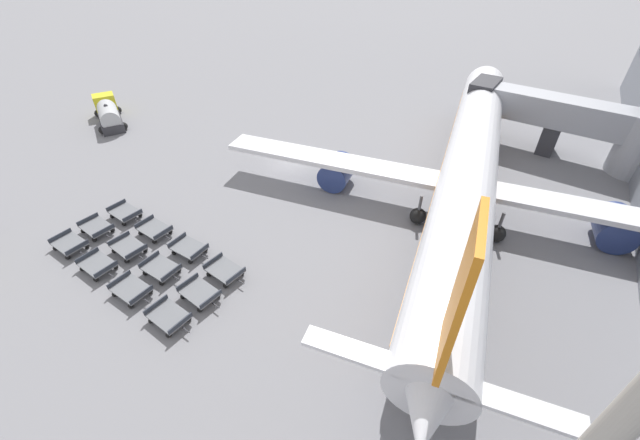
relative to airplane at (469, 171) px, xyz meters
name	(u,v)px	position (x,y,z in m)	size (l,w,h in m)	color
ground_plane	(290,164)	(-16.96, -1.18, -3.54)	(500.00, 500.00, 0.00)	gray
jet_bridge	(580,123)	(7.46, 14.43, 0.20)	(18.81, 5.67, 6.15)	#A8AAB2
airplane	(469,171)	(0.00, 0.00, 0.00)	(42.79, 46.68, 12.68)	white
fuel_tanker_primary	(109,115)	(-40.99, -3.84, -2.33)	(7.81, 6.06, 2.86)	yellow
baggage_dolly_row_near_col_a	(70,244)	(-24.31, -20.25, -3.06)	(3.27, 1.99, 0.92)	slate
baggage_dolly_row_near_col_b	(98,265)	(-20.51, -20.63, -3.06)	(3.28, 2.01, 0.92)	slate
baggage_dolly_row_near_col_c	(131,290)	(-16.50, -21.03, -3.06)	(3.27, 1.98, 0.92)	slate
baggage_dolly_row_near_col_d	(169,317)	(-12.65, -21.37, -3.06)	(3.29, 2.04, 0.92)	slate
baggage_dolly_row_mid_a_col_a	(97,227)	(-24.30, -17.95, -3.06)	(3.30, 2.07, 0.92)	slate
baggage_dolly_row_mid_a_col_b	(129,247)	(-20.12, -18.29, -3.06)	(3.30, 2.10, 0.92)	slate
baggage_dolly_row_mid_a_col_c	(161,268)	(-16.31, -18.64, -3.06)	(3.26, 1.95, 0.92)	slate
baggage_dolly_row_mid_a_col_d	(200,293)	(-12.34, -18.99, -3.06)	(3.30, 2.10, 0.92)	slate
baggage_dolly_row_mid_b_col_a	(125,213)	(-23.95, -15.51, -3.06)	(3.29, 2.05, 0.92)	slate
baggage_dolly_row_mid_b_col_b	(155,229)	(-20.10, -15.83, -3.06)	(3.28, 2.01, 0.92)	slate
baggage_dolly_row_mid_b_col_c	(189,248)	(-16.13, -16.11, -3.06)	(3.25, 1.93, 0.92)	slate
baggage_dolly_row_mid_b_col_d	(225,271)	(-12.26, -16.58, -3.06)	(3.30, 2.10, 0.92)	slate
apron_light_mast	(609,435)	(6.47, -24.15, 8.37)	(2.00, 0.72, 21.35)	#ADA89E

